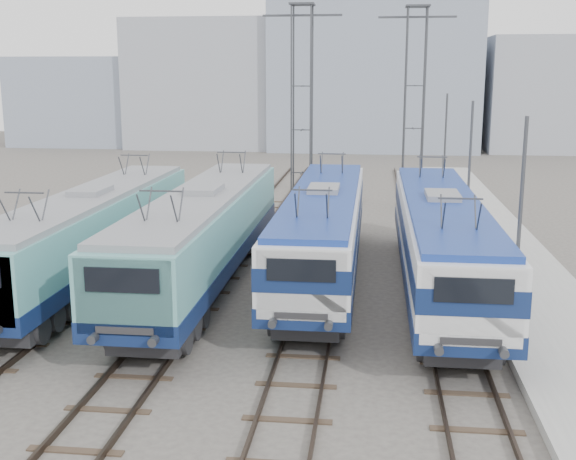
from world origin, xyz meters
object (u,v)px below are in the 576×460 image
Objects in this scene: catenary_tower_east at (414,100)px; mast_mid at (469,177)px; locomotive_far_left at (91,230)px; mast_rear at (445,150)px; locomotive_far_right at (441,236)px; catenary_tower_west at (302,101)px; locomotive_center_right at (323,226)px; mast_front at (519,233)px; locomotive_center_left at (203,231)px.

catenary_tower_east is 10.69m from mast_mid.
catenary_tower_east is (13.25, 17.49, 4.42)m from locomotive_far_left.
catenary_tower_east is 1.71× the size of mast_rear.
mast_rear is (15.35, 19.49, 1.28)m from locomotive_far_left.
locomotive_far_right is at bearing -95.48° from mast_rear.
catenary_tower_west reaches higher than locomotive_far_left.
catenary_tower_west is 9.99m from mast_rear.
locomotive_far_right is at bearing -17.17° from locomotive_center_right.
locomotive_far_right is 2.59× the size of mast_mid.
catenary_tower_east is (6.50, 2.00, 0.00)m from catenary_tower_west.
mast_mid is (1.85, 7.30, 1.19)m from locomotive_far_right.
locomotive_far_left is 13.50m from locomotive_far_right.
locomotive_far_right is 17.27m from catenary_tower_west.
catenary_tower_west reaches higher than mast_rear.
mast_front is (8.60, -20.00, -3.14)m from catenary_tower_west.
catenary_tower_east is 22.32m from mast_front.
catenary_tower_west is at bearing 81.73° from locomotive_center_left.
locomotive_far_left is 2.55× the size of mast_rear.
mast_rear reaches higher than locomotive_center_left.
catenary_tower_east is (4.25, 15.91, 4.36)m from locomotive_center_right.
locomotive_center_right is 8.76m from mast_mid.
locomotive_far_right is 5.19m from mast_front.
mast_mid reaches higher than locomotive_center_left.
locomotive_far_right is 1.51× the size of catenary_tower_east.
locomotive_center_left is at bearing -98.27° from catenary_tower_west.
mast_mid is (2.10, -10.00, -3.14)m from catenary_tower_east.
locomotive_center_right is 19.04m from mast_rear.
locomotive_far_left is 22.38m from catenary_tower_east.
mast_rear is at bearing 60.89° from locomotive_center_left.
locomotive_center_right is at bearing -137.07° from mast_mid.
mast_front is 1.00× the size of mast_rear.
catenary_tower_east is at bearing 17.10° from catenary_tower_west.
locomotive_center_right is at bearing 19.38° from locomotive_center_left.
catenary_tower_west reaches higher than locomotive_center_right.
locomotive_far_left is at bearing -113.54° from catenary_tower_west.
locomotive_far_left is 1.49× the size of catenary_tower_west.
catenary_tower_west is (-2.25, 13.91, 4.36)m from locomotive_center_right.
locomotive_far_right is 17.83m from catenary_tower_east.
locomotive_far_left is 2.55× the size of mast_mid.
mast_front is at bearing -16.36° from locomotive_far_left.
locomotive_far_right is at bearing -89.17° from catenary_tower_east.
locomotive_center_right is 2.55× the size of mast_front.
locomotive_center_right is (9.00, 1.59, 0.06)m from locomotive_far_left.
mast_front is 24.00m from mast_rear.
locomotive_center_right is at bearing 162.83° from locomotive_far_right.
mast_rear reaches higher than locomotive_far_right.
mast_front is (6.35, -6.09, 1.22)m from locomotive_center_right.
catenary_tower_east is 1.71× the size of mast_front.
catenary_tower_west is at bearing 137.07° from mast_mid.
locomotive_far_left is 4.50m from locomotive_center_left.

